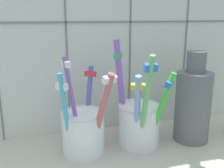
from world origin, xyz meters
The scene contains 5 objects.
counter_slab centered at (0.00, 0.00, 1.00)cm, with size 64.00×22.00×2.00cm, color #BCB7AD.
tile_wall_back centered at (0.00, 12.00, 22.50)cm, with size 64.00×2.20×45.00cm.
toothbrush_cup_left centered at (-5.14, 2.03, 6.38)cm, with size 9.02×12.14×17.29cm.
toothbrush_cup_right centered at (5.06, 1.89, 6.69)cm, with size 9.01×11.56×19.26cm.
ceramic_vase centered at (15.58, 1.11, 9.28)cm, with size 6.62×6.62×17.15cm.
Camera 1 is at (-12.27, -39.68, 25.51)cm, focal length 42.28 mm.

